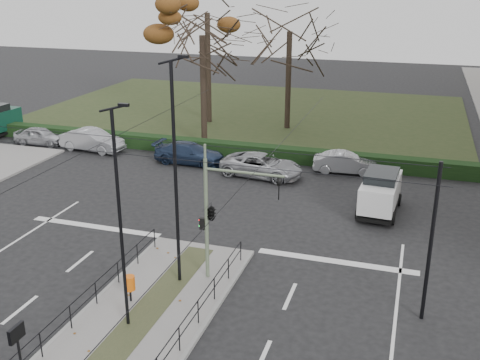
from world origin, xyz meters
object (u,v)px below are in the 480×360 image
object	(u,v)px
traffic_light	(213,211)
parked_car_second	(92,140)
bare_tree_center	(289,39)
streetlamp_median_near	(121,219)
white_van	(380,191)
parked_car_first	(40,136)
litter_bin	(130,283)
streetlamp_median_far	(176,173)
info_panel	(17,341)
parked_car_fourth	(262,165)
parked_car_third	(190,153)
rust_tree	(207,13)
parked_car_fifth	(346,163)
bare_tree_near	(202,44)

from	to	relation	value
traffic_light	parked_car_second	distance (m)	20.83
parked_car_second	bare_tree_center	world-z (taller)	bare_tree_center
streetlamp_median_near	white_van	size ratio (longest dim) A/B	1.86
parked_car_first	streetlamp_median_near	bearing A→B (deg)	-141.35
litter_bin	streetlamp_median_far	bearing A→B (deg)	59.85
info_panel	parked_car_first	xyz separation A→B (m)	(-16.30, 22.93, -1.30)
streetlamp_median_near	parked_car_fourth	size ratio (longest dim) A/B	1.55
traffic_light	streetlamp_median_far	xyz separation A→B (m)	(-1.24, -0.65, 1.64)
white_van	parked_car_third	bearing A→B (deg)	159.82
rust_tree	traffic_light	bearing A→B (deg)	-68.83
litter_bin	white_van	size ratio (longest dim) A/B	0.25
parked_car_fifth	traffic_light	bearing A→B (deg)	161.96
traffic_light	parked_car_fifth	distance (m)	15.76
parked_car_second	parked_car_third	size ratio (longest dim) A/B	0.98
traffic_light	parked_car_fourth	world-z (taller)	traffic_light
traffic_light	streetlamp_median_far	world-z (taller)	streetlamp_median_far
white_van	parked_car_second	bearing A→B (deg)	165.62
streetlamp_median_far	rust_tree	bearing A→B (deg)	108.22
streetlamp_median_far	streetlamp_median_near	bearing A→B (deg)	-98.67
litter_bin	bare_tree_center	world-z (taller)	bare_tree_center
parked_car_second	bare_tree_near	distance (m)	10.42
streetlamp_median_far	parked_car_third	size ratio (longest dim) A/B	1.87
streetlamp_median_far	parked_car_second	xyz separation A→B (m)	(-13.43, 15.26, -3.94)
parked_car_third	bare_tree_center	distance (m)	13.35
traffic_light	parked_car_second	xyz separation A→B (m)	(-14.67, 14.61, -2.30)
parked_car_second	rust_tree	distance (m)	14.18
parked_car_third	bare_tree_near	world-z (taller)	bare_tree_near
parked_car_fifth	streetlamp_median_far	bearing A→B (deg)	158.23
parked_car_fourth	parked_car_fifth	bearing A→B (deg)	-58.51
parked_car_third	litter_bin	bearing A→B (deg)	-163.63
info_panel	parked_car_third	bearing A→B (deg)	100.14
parked_car_first	parked_car_third	bearing A→B (deg)	-97.92
litter_bin	bare_tree_near	xyz separation A→B (m)	(-5.26, 21.32, 6.45)
parked_car_first	rust_tree	size ratio (longest dim) A/B	0.33
streetlamp_median_far	parked_car_first	size ratio (longest dim) A/B	2.34
streetlamp_median_near	parked_car_first	xyz separation A→B (m)	(-17.50, 18.85, -3.52)
white_van	bare_tree_near	world-z (taller)	bare_tree_near
parked_car_second	parked_car_fifth	xyz separation A→B (m)	(17.91, 0.63, -0.11)
parked_car_third	white_van	world-z (taller)	white_van
parked_car_second	bare_tree_near	world-z (taller)	bare_tree_near
streetlamp_median_far	parked_car_first	world-z (taller)	streetlamp_median_far
parked_car_fourth	bare_tree_near	distance (m)	10.60
info_panel	bare_tree_center	world-z (taller)	bare_tree_center
parked_car_third	parked_car_fifth	xyz separation A→B (m)	(10.15, 1.20, -0.03)
streetlamp_median_near	rust_tree	size ratio (longest dim) A/B	0.67
streetlamp_median_near	litter_bin	bearing A→B (deg)	115.19
parked_car_first	bare_tree_center	world-z (taller)	bare_tree_center
parked_car_third	bare_tree_near	bearing A→B (deg)	10.45
litter_bin	streetlamp_median_near	world-z (taller)	streetlamp_median_near
info_panel	bare_tree_near	xyz separation A→B (m)	(-4.71, 26.77, 5.39)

